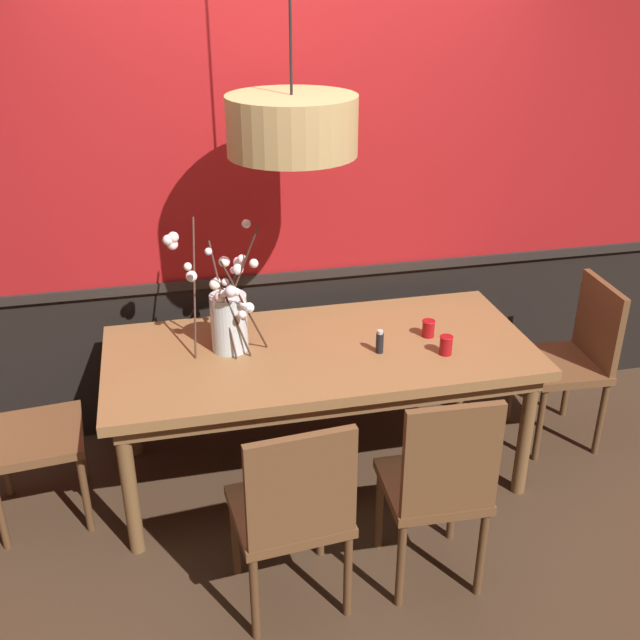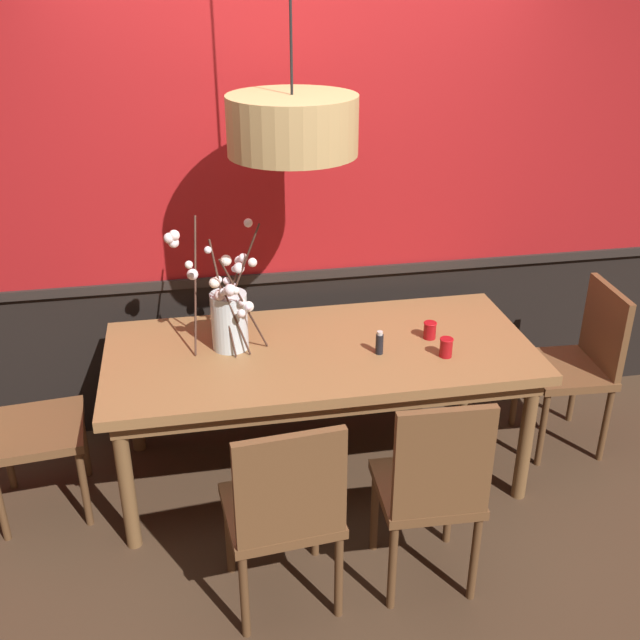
% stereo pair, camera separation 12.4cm
% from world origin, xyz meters
% --- Properties ---
extents(ground_plane, '(24.00, 24.00, 0.00)m').
position_xyz_m(ground_plane, '(0.00, 0.00, 0.00)').
color(ground_plane, '#422D1E').
extents(back_wall, '(6.08, 0.14, 2.96)m').
position_xyz_m(back_wall, '(0.00, 0.67, 1.47)').
color(back_wall, black).
rests_on(back_wall, ground).
extents(dining_table, '(2.09, 0.96, 0.75)m').
position_xyz_m(dining_table, '(0.00, 0.00, 0.66)').
color(dining_table, olive).
rests_on(dining_table, ground).
extents(chair_head_east_end, '(0.44, 0.47, 0.94)m').
position_xyz_m(chair_head_east_end, '(1.43, 0.02, 0.53)').
color(chair_head_east_end, brown).
rests_on(chair_head_east_end, ground).
extents(chair_far_side_right, '(0.43, 0.43, 0.92)m').
position_xyz_m(chair_far_side_right, '(0.33, 0.89, 0.52)').
color(chair_far_side_right, brown).
rests_on(chair_far_side_right, ground).
extents(chair_far_side_left, '(0.45, 0.41, 0.92)m').
position_xyz_m(chair_far_side_left, '(-0.30, 0.90, 0.52)').
color(chair_far_side_left, brown).
rests_on(chair_far_side_left, ground).
extents(chair_near_side_right, '(0.43, 0.43, 0.97)m').
position_xyz_m(chair_near_side_right, '(0.30, -0.88, 0.54)').
color(chair_near_side_right, brown).
rests_on(chair_near_side_right, ground).
extents(chair_head_west_end, '(0.48, 0.50, 0.96)m').
position_xyz_m(chair_head_west_end, '(-1.46, -0.03, 0.53)').
color(chair_head_west_end, brown).
rests_on(chair_head_west_end, ground).
extents(chair_near_side_left, '(0.48, 0.46, 0.94)m').
position_xyz_m(chair_near_side_left, '(-0.31, -0.88, 0.52)').
color(chair_near_side_left, brown).
rests_on(chair_near_side_left, ground).
extents(vase_with_blossoms, '(0.46, 0.43, 0.63)m').
position_xyz_m(vase_with_blossoms, '(-0.44, 0.09, 0.93)').
color(vase_with_blossoms, silver).
rests_on(vase_with_blossoms, dining_table).
extents(candle_holder_nearer_center, '(0.07, 0.07, 0.09)m').
position_xyz_m(candle_holder_nearer_center, '(0.56, -0.00, 0.79)').
color(candle_holder_nearer_center, '#9E0F14').
rests_on(candle_holder_nearer_center, dining_table).
extents(candle_holder_nearer_edge, '(0.07, 0.07, 0.10)m').
position_xyz_m(candle_holder_nearer_edge, '(0.58, -0.20, 0.79)').
color(candle_holder_nearer_edge, '#9E0F14').
rests_on(candle_holder_nearer_edge, dining_table).
extents(condiment_bottle, '(0.04, 0.04, 0.12)m').
position_xyz_m(condiment_bottle, '(0.27, -0.11, 0.80)').
color(condiment_bottle, black).
rests_on(condiment_bottle, dining_table).
extents(pendant_lamp, '(0.58, 0.58, 1.27)m').
position_xyz_m(pendant_lamp, '(-0.11, 0.07, 1.82)').
color(pendant_lamp, tan).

